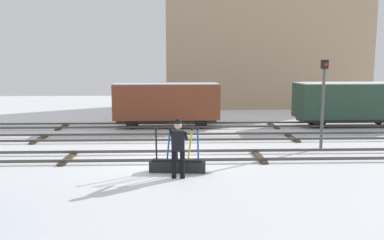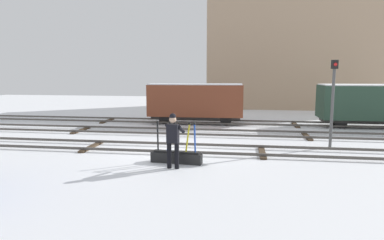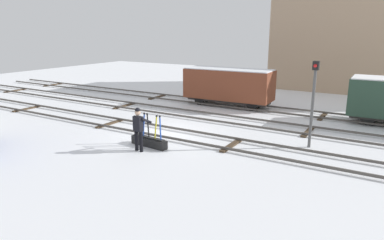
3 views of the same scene
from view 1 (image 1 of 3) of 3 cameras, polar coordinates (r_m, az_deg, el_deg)
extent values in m
plane|color=white|center=(14.60, -3.99, -5.63)|extent=(60.00, 60.00, 0.00)
cube|color=#4C4742|center=(13.87, -4.09, -5.81)|extent=(44.00, 0.07, 0.10)
cube|color=#4C4742|center=(15.28, -3.91, -4.52)|extent=(44.00, 0.07, 0.10)
cube|color=#423323|center=(15.12, -17.51, -5.36)|extent=(0.24, 1.94, 0.08)
cube|color=#423323|center=(14.90, 9.72, -5.29)|extent=(0.24, 1.94, 0.08)
cube|color=#4C4742|center=(17.55, -3.69, -2.87)|extent=(44.00, 0.07, 0.10)
cube|color=#4C4742|center=(18.97, -3.57, -2.05)|extent=(44.00, 0.07, 0.10)
cube|color=#423323|center=(19.34, -21.30, -2.67)|extent=(0.24, 1.94, 0.08)
cube|color=#423323|center=(19.05, 14.32, -2.52)|extent=(0.24, 1.94, 0.08)
cube|color=#4C4742|center=(21.13, -3.43, -1.02)|extent=(44.00, 0.07, 0.10)
cube|color=#4C4742|center=(22.55, -3.35, -0.44)|extent=(44.00, 0.07, 0.10)
cube|color=#423323|center=(22.75, -18.33, -0.99)|extent=(0.24, 1.94, 0.08)
cube|color=#423323|center=(22.50, 11.72, -0.85)|extent=(0.24, 1.94, 0.08)
cube|color=black|center=(12.80, -2.11, -6.75)|extent=(1.83, 0.54, 0.36)
cube|color=black|center=(12.74, -2.12, -5.84)|extent=(1.63, 0.36, 0.06)
cylinder|color=black|center=(12.72, -5.20, -3.61)|extent=(0.08, 0.06, 1.05)
sphere|color=black|center=(12.63, -5.26, -1.27)|extent=(0.09, 0.09, 0.09)
cylinder|color=#1E47B7|center=(12.67, -3.41, -3.65)|extent=(0.17, 0.07, 1.05)
sphere|color=black|center=(12.56, -3.19, -1.32)|extent=(0.09, 0.09, 0.09)
cylinder|color=black|center=(12.64, -2.27, -3.66)|extent=(0.12, 0.07, 1.05)
sphere|color=black|center=(12.55, -2.43, -1.31)|extent=(0.09, 0.09, 0.09)
cylinder|color=yellow|center=(12.60, -0.29, -3.71)|extent=(0.20, 0.08, 1.05)
sphere|color=black|center=(12.50, 0.02, -1.37)|extent=(0.09, 0.09, 0.09)
cylinder|color=#1E47B7|center=(12.59, 0.87, -3.70)|extent=(0.09, 0.06, 1.05)
sphere|color=black|center=(12.49, 0.82, -1.34)|extent=(0.09, 0.09, 0.09)
cylinder|color=black|center=(12.06, -2.63, -6.44)|extent=(0.15, 0.15, 0.86)
cylinder|color=black|center=(12.04, -1.39, -6.47)|extent=(0.15, 0.15, 0.86)
cube|color=black|center=(11.89, -2.03, -3.02)|extent=(0.40, 0.28, 0.61)
sphere|color=tan|center=(11.81, -2.04, -0.81)|extent=(0.23, 0.23, 0.23)
sphere|color=black|center=(11.79, -2.04, -0.35)|extent=(0.21, 0.21, 0.21)
cylinder|color=black|center=(12.13, -2.90, -2.21)|extent=(0.17, 0.56, 0.39)
cylinder|color=black|center=(12.10, -0.92, -2.31)|extent=(0.17, 0.57, 0.35)
cylinder|color=#4C4C4C|center=(16.92, 18.38, 1.49)|extent=(0.12, 0.12, 3.28)
cube|color=black|center=(16.82, 18.65, 7.65)|extent=(0.24, 0.24, 0.36)
sphere|color=red|center=(16.70, 18.81, 7.65)|extent=(0.14, 0.14, 0.14)
cube|color=tan|center=(33.60, 10.32, 10.27)|extent=(15.96, 5.77, 9.67)
cube|color=#2D2B28|center=(21.80, -3.68, -0.02)|extent=(5.44, 1.32, 0.20)
cube|color=brown|center=(21.68, -3.70, 2.71)|extent=(5.75, 2.12, 1.89)
cube|color=silver|center=(21.61, -3.73, 5.29)|extent=(5.63, 2.04, 0.06)
cylinder|color=black|center=(21.35, -8.65, -0.40)|extent=(0.70, 0.12, 0.70)
cylinder|color=black|center=(22.43, -8.41, 0.01)|extent=(0.70, 0.12, 0.70)
cylinder|color=black|center=(21.35, 1.30, -0.31)|extent=(0.70, 0.12, 0.70)
cylinder|color=black|center=(22.42, 1.06, 0.09)|extent=(0.70, 0.12, 0.70)
cube|color=#2D2B28|center=(23.87, 21.91, 0.11)|extent=(5.81, 1.39, 0.20)
cube|color=#284233|center=(23.76, 22.05, 2.62)|extent=(6.13, 2.26, 1.90)
cube|color=white|center=(23.69, 22.17, 4.97)|extent=(6.01, 2.17, 0.06)
cylinder|color=black|center=(22.56, 17.98, -0.26)|extent=(0.70, 0.11, 0.70)
cylinder|color=black|center=(23.66, 16.95, 0.16)|extent=(0.70, 0.11, 0.70)
cylinder|color=black|center=(25.29, 25.41, 0.22)|extent=(0.70, 0.11, 0.70)
camera|label=2|loc=(2.47, 62.92, -3.12)|focal=31.81mm
camera|label=3|loc=(8.99, 81.57, 10.07)|focal=32.41mm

